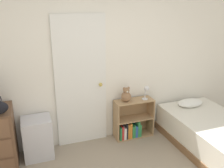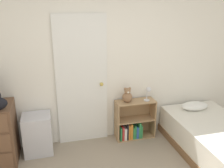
{
  "view_description": "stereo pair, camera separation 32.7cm",
  "coord_description": "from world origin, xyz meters",
  "px_view_note": "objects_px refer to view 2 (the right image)",
  "views": [
    {
      "loc": [
        -0.97,
        -1.53,
        2.2
      ],
      "look_at": [
        0.22,
        1.75,
        1.01
      ],
      "focal_mm": 40.0,
      "sensor_mm": 36.0,
      "label": 1
    },
    {
      "loc": [
        -0.66,
        -1.62,
        2.2
      ],
      "look_at": [
        0.22,
        1.75,
        1.01
      ],
      "focal_mm": 40.0,
      "sensor_mm": 36.0,
      "label": 2
    }
  ],
  "objects_px": {
    "teddy_bear": "(127,96)",
    "bookshelf": "(133,124)",
    "desk_lamp": "(148,91)",
    "storage_bin": "(38,134)",
    "bed": "(218,142)"
  },
  "relations": [
    {
      "from": "bookshelf",
      "to": "storage_bin",
      "type": "bearing_deg",
      "value": -177.91
    },
    {
      "from": "bed",
      "to": "bookshelf",
      "type": "bearing_deg",
      "value": 141.5
    },
    {
      "from": "storage_bin",
      "to": "desk_lamp",
      "type": "height_order",
      "value": "desk_lamp"
    },
    {
      "from": "teddy_bear",
      "to": "bed",
      "type": "height_order",
      "value": "teddy_bear"
    },
    {
      "from": "storage_bin",
      "to": "bookshelf",
      "type": "xyz_separation_m",
      "value": [
        1.5,
        0.05,
        -0.06
      ]
    },
    {
      "from": "bookshelf",
      "to": "desk_lamp",
      "type": "bearing_deg",
      "value": -9.12
    },
    {
      "from": "teddy_bear",
      "to": "bookshelf",
      "type": "bearing_deg",
      "value": 0.68
    },
    {
      "from": "storage_bin",
      "to": "desk_lamp",
      "type": "distance_m",
      "value": 1.81
    },
    {
      "from": "teddy_bear",
      "to": "bed",
      "type": "distance_m",
      "value": 1.49
    },
    {
      "from": "desk_lamp",
      "to": "bed",
      "type": "height_order",
      "value": "desk_lamp"
    },
    {
      "from": "desk_lamp",
      "to": "bed",
      "type": "bearing_deg",
      "value": -44.36
    },
    {
      "from": "storage_bin",
      "to": "teddy_bear",
      "type": "distance_m",
      "value": 1.47
    },
    {
      "from": "storage_bin",
      "to": "bed",
      "type": "xyz_separation_m",
      "value": [
        2.54,
        -0.77,
        -0.07
      ]
    },
    {
      "from": "teddy_bear",
      "to": "desk_lamp",
      "type": "relative_size",
      "value": 1.04
    },
    {
      "from": "desk_lamp",
      "to": "bed",
      "type": "relative_size",
      "value": 0.12
    }
  ]
}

